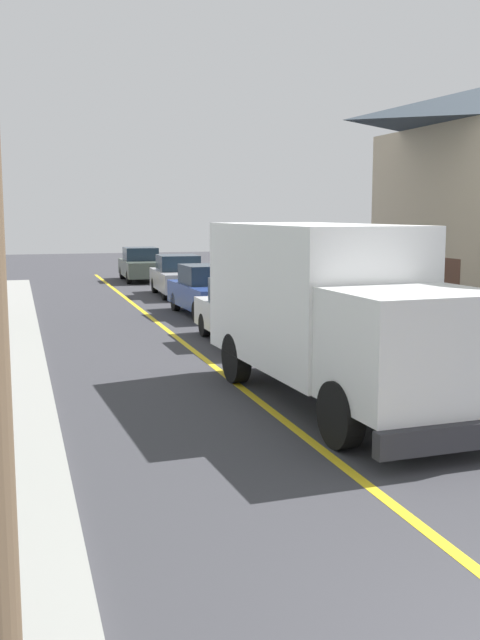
# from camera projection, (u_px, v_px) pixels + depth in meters

# --- Properties ---
(centre_line_yellow) EXTENTS (0.16, 56.00, 0.01)m
(centre_line_yellow) POSITION_uv_depth(u_px,v_px,m) (240.00, 386.00, 14.83)
(centre_line_yellow) COLOR gold
(centre_line_yellow) RESTS_ON ground
(box_truck) EXTENTS (2.80, 7.30, 3.20)m
(box_truck) POSITION_uv_depth(u_px,v_px,m) (328.00, 305.00, 13.46)
(box_truck) COLOR white
(box_truck) RESTS_ON ground
(parked_car_near) EXTENTS (1.87, 4.43, 1.67)m
(parked_car_near) POSITION_uv_depth(u_px,v_px,m) (247.00, 313.00, 19.69)
(parked_car_near) COLOR silver
(parked_car_near) RESTS_ON ground
(parked_car_mid) EXTENTS (1.97, 4.47, 1.67)m
(parked_car_mid) POSITION_uv_depth(u_px,v_px,m) (208.00, 291.00, 25.12)
(parked_car_mid) COLOR #2D4793
(parked_car_mid) RESTS_ON ground
(parked_car_far) EXTENTS (1.95, 4.46, 1.67)m
(parked_car_far) POSITION_uv_depth(u_px,v_px,m) (178.00, 277.00, 30.90)
(parked_car_far) COLOR #B7B7BC
(parked_car_far) RESTS_ON ground
(parked_car_furthest) EXTENTS (1.89, 4.43, 1.67)m
(parked_car_furthest) POSITION_uv_depth(u_px,v_px,m) (141.00, 265.00, 37.57)
(parked_car_furthest) COLOR #4C564C
(parked_car_furthest) RESTS_ON ground
(parked_van_across) EXTENTS (1.81, 4.40, 1.67)m
(parked_van_across) POSITION_uv_depth(u_px,v_px,m) (462.00, 333.00, 16.51)
(parked_van_across) COLOR #B7B7BC
(parked_van_across) RESTS_ON ground
(stop_sign) EXTENTS (0.80, 0.10, 2.65)m
(stop_sign) POSITION_uv_depth(u_px,v_px,m) (409.00, 279.00, 17.69)
(stop_sign) COLOR gray
(stop_sign) RESTS_ON ground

